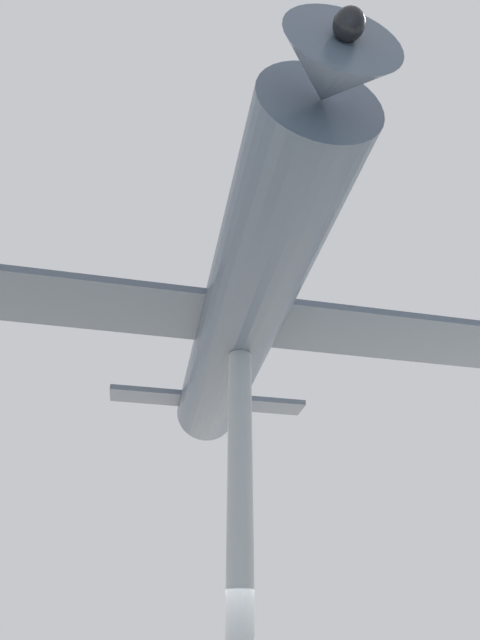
% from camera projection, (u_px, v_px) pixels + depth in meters
% --- Properties ---
extents(support_pylon_central, '(0.55, 0.55, 7.58)m').
position_uv_depth(support_pylon_central, '(240.00, 518.00, 10.18)').
color(support_pylon_central, '#999EA3').
rests_on(support_pylon_central, ground_plane).
extents(suspended_airplane, '(21.23, 14.00, 3.06)m').
position_uv_depth(suspended_airplane, '(241.00, 316.00, 12.65)').
color(suspended_airplane, '#4C5666').
rests_on(suspended_airplane, support_pylon_central).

